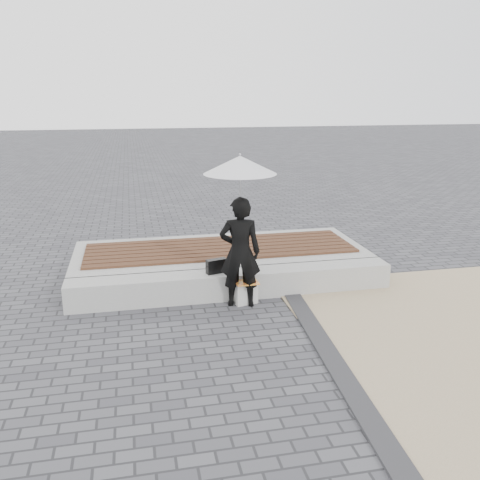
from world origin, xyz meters
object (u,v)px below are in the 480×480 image
Objects in this scene: parasol at (240,165)px; handbag at (216,266)px; seating_ledge at (234,284)px; canvas_tote at (246,293)px; woman at (240,252)px.

parasol reaches higher than handbag.
seating_ledge is 14.35× the size of canvas_tote.
handbag is 0.61m from canvas_tote.
woman reaches higher than handbag.
handbag is at bearing -38.32° from woman.
canvas_tote is at bearing 10.14° from parasol.
handbag is 0.89× the size of canvas_tote.
canvas_tote is (0.10, 0.02, -1.90)m from parasol.
canvas_tote is at bearing -70.66° from seating_ledge.
canvas_tote is (0.12, -0.34, -0.03)m from seating_ledge.
woman is 1.25× the size of parasol.
parasol is 4.23× the size of handbag.
parasol reaches higher than canvas_tote.
seating_ledge is 0.71m from woman.
seating_ledge is 1.91m from parasol.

